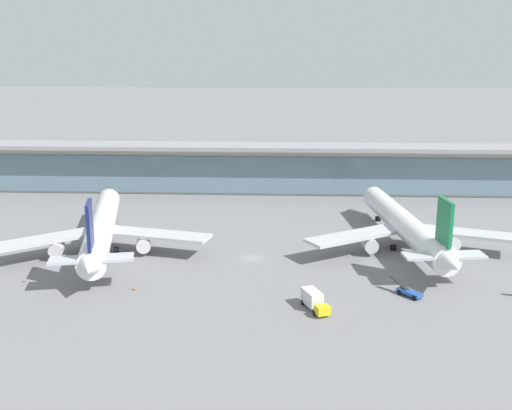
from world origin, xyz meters
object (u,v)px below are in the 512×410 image
object	(u,v)px
service_truck_mid_apron_yellow	(314,300)
safety_cone_alpha	(24,280)
airliner_left_stand	(101,228)
service_truck_under_wing_blue	(409,292)
airliner_centre_stand	(406,226)
safety_cone_bravo	(134,288)

from	to	relation	value
service_truck_mid_apron_yellow	safety_cone_alpha	distance (m)	56.09
airliner_left_stand	service_truck_under_wing_blue	xyz separation A→B (m)	(62.77, -22.64, -4.41)
airliner_centre_stand	service_truck_under_wing_blue	size ratio (longest dim) A/B	10.28
airliner_centre_stand	service_truck_under_wing_blue	xyz separation A→B (m)	(-4.36, -28.13, -4.41)
service_truck_under_wing_blue	safety_cone_alpha	xyz separation A→B (m)	(-72.52, 3.61, -0.49)
airliner_left_stand	airliner_centre_stand	distance (m)	67.36
airliner_left_stand	service_truck_mid_apron_yellow	world-z (taller)	airliner_left_stand
airliner_left_stand	airliner_centre_stand	world-z (taller)	same
airliner_left_stand	service_truck_mid_apron_yellow	bearing A→B (deg)	-32.80
airliner_centre_stand	safety_cone_bravo	bearing A→B (deg)	-153.31
airliner_centre_stand	safety_cone_bravo	size ratio (longest dim) A/B	88.91
airliner_left_stand	service_truck_under_wing_blue	distance (m)	66.88
service_truck_under_wing_blue	safety_cone_alpha	size ratio (longest dim) A/B	8.65
airliner_left_stand	safety_cone_alpha	size ratio (longest dim) A/B	88.22
safety_cone_alpha	safety_cone_bravo	xyz separation A→B (m)	(22.07, -3.03, 0.00)
airliner_left_stand	service_truck_mid_apron_yellow	size ratio (longest dim) A/B	8.11
service_truck_under_wing_blue	safety_cone_bravo	xyz separation A→B (m)	(-50.45, 0.58, -0.49)
service_truck_under_wing_blue	safety_cone_alpha	distance (m)	72.61
safety_cone_alpha	service_truck_mid_apron_yellow	bearing A→B (deg)	-10.50
airliner_left_stand	safety_cone_bravo	distance (m)	25.74
airliner_centre_stand	service_truck_mid_apron_yellow	size ratio (longest dim) A/B	8.17
airliner_left_stand	service_truck_mid_apron_yellow	xyz separation A→B (m)	(45.39, -29.25, -3.53)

